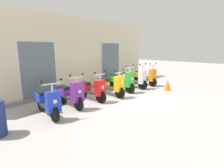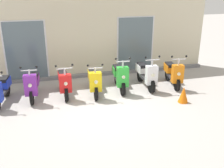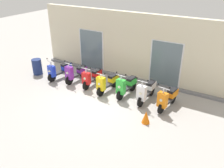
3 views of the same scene
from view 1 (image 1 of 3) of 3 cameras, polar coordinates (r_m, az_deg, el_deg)
ground_plane at (r=6.97m, az=6.28°, el=-5.49°), size 40.00×40.00×0.00m
storefront_facade at (r=8.79m, az=-10.65°, el=8.97°), size 10.36×0.50×3.42m
scooter_blue at (r=5.69m, az=-20.23°, el=-5.33°), size 0.65×1.56×1.22m
scooter_purple at (r=6.30m, az=-13.27°, el=-3.00°), size 0.54×1.54×1.24m
scooter_red at (r=6.93m, az=-6.64°, el=-1.63°), size 0.58×1.53×1.21m
scooter_yellow at (r=7.51m, az=-0.37°, el=-0.40°), size 0.53×1.59×1.20m
scooter_green at (r=8.29m, az=3.30°, el=0.92°), size 0.53×1.55×1.30m
scooter_white at (r=9.09m, az=7.08°, el=1.75°), size 0.56×1.62×1.29m
scooter_orange at (r=9.86m, az=10.84°, el=2.44°), size 0.61×1.50×1.26m
traffic_cone at (r=8.99m, az=17.50°, el=-0.29°), size 0.32×0.32×0.52m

